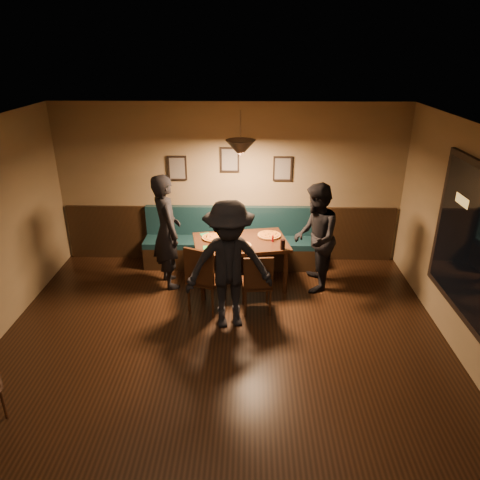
{
  "coord_description": "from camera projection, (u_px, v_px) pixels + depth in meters",
  "views": [
    {
      "loc": [
        0.34,
        -4.06,
        3.64
      ],
      "look_at": [
        0.2,
        2.12,
        0.95
      ],
      "focal_mm": 33.69,
      "sensor_mm": 36.0,
      "label": 1
    }
  ],
  "objects": [
    {
      "name": "floor",
      "position": [
        218.0,
        389.0,
        5.18
      ],
      "size": [
        7.0,
        7.0,
        0.0
      ],
      "primitive_type": "plane",
      "color": "black",
      "rests_on": "ground"
    },
    {
      "name": "diner_left",
      "position": [
        167.0,
        232.0,
        7.1
      ],
      "size": [
        0.69,
        0.8,
        1.86
      ],
      "primitive_type": "imported",
      "rotation": [
        0.0,
        0.0,
        2.01
      ],
      "color": "black",
      "rests_on": "floor"
    },
    {
      "name": "booth_bench",
      "position": [
        230.0,
        239.0,
        7.91
      ],
      "size": [
        3.0,
        0.6,
        1.0
      ],
      "primitive_type": null,
      "color": "#0F232D",
      "rests_on": "ground"
    },
    {
      "name": "chair_near_right",
      "position": [
        257.0,
        282.0,
        6.55
      ],
      "size": [
        0.46,
        0.46,
        0.95
      ],
      "primitive_type": null,
      "rotation": [
        0.0,
        0.0,
        0.09
      ],
      "color": "black",
      "rests_on": "floor"
    },
    {
      "name": "picture_left",
      "position": [
        177.0,
        168.0,
        7.7
      ],
      "size": [
        0.32,
        0.04,
        0.42
      ],
      "primitive_type": "cube",
      "color": "black",
      "rests_on": "wall_back"
    },
    {
      "name": "pizza_a",
      "position": [
        213.0,
        237.0,
        7.21
      ],
      "size": [
        0.39,
        0.39,
        0.04
      ],
      "primitive_type": "cylinder",
      "rotation": [
        0.0,
        0.0,
        -0.12
      ],
      "color": "gold",
      "rests_on": "dining_table"
    },
    {
      "name": "diner_right",
      "position": [
        315.0,
        238.0,
        7.02
      ],
      "size": [
        0.75,
        0.91,
        1.74
      ],
      "primitive_type": "imported",
      "rotation": [
        0.0,
        0.0,
        -1.68
      ],
      "color": "black",
      "rests_on": "floor"
    },
    {
      "name": "napkin_b",
      "position": [
        208.0,
        248.0,
        6.89
      ],
      "size": [
        0.15,
        0.15,
        0.01
      ],
      "primitive_type": "cube",
      "rotation": [
        0.0,
        0.0,
        0.12
      ],
      "color": "#20792F",
      "rests_on": "dining_table"
    },
    {
      "name": "ceiling",
      "position": [
        212.0,
        146.0,
        4.06
      ],
      "size": [
        7.0,
        7.0,
        0.0
      ],
      "primitive_type": "plane",
      "rotation": [
        3.14,
        0.0,
        0.0
      ],
      "color": "silver",
      "rests_on": "ground"
    },
    {
      "name": "diner_front",
      "position": [
        229.0,
        266.0,
        6.03
      ],
      "size": [
        1.29,
        0.89,
        1.83
      ],
      "primitive_type": "imported",
      "rotation": [
        0.0,
        0.0,
        0.19
      ],
      "color": "black",
      "rests_on": "floor"
    },
    {
      "name": "napkin_a",
      "position": [
        206.0,
        235.0,
        7.35
      ],
      "size": [
        0.21,
        0.21,
        0.01
      ],
      "primitive_type": "cube",
      "rotation": [
        0.0,
        0.0,
        0.4
      ],
      "color": "#1D703B",
      "rests_on": "dining_table"
    },
    {
      "name": "pendant_lamp",
      "position": [
        241.0,
        149.0,
        6.55
      ],
      "size": [
        0.44,
        0.44,
        0.25
      ],
      "primitive_type": "cone",
      "rotation": [
        3.14,
        0.0,
        0.0
      ],
      "color": "black",
      "rests_on": "ceiling"
    },
    {
      "name": "wall_back",
      "position": [
        230.0,
        185.0,
        7.83
      ],
      "size": [
        6.0,
        0.0,
        6.0
      ],
      "primitive_type": "plane",
      "rotation": [
        1.57,
        0.0,
        0.0
      ],
      "color": "#8C704F",
      "rests_on": "ground"
    },
    {
      "name": "soda_glass",
      "position": [
        283.0,
        244.0,
        6.81
      ],
      "size": [
        0.08,
        0.08,
        0.16
      ],
      "primitive_type": "cylinder",
      "rotation": [
        0.0,
        0.0,
        0.12
      ],
      "color": "black",
      "rests_on": "dining_table"
    },
    {
      "name": "dining_table",
      "position": [
        240.0,
        263.0,
        7.29
      ],
      "size": [
        1.61,
        1.19,
        0.78
      ],
      "primitive_type": "cube",
      "rotation": [
        0.0,
        0.0,
        0.19
      ],
      "color": "#311E0D",
      "rests_on": "floor"
    },
    {
      "name": "wainscot",
      "position": [
        230.0,
        233.0,
        8.16
      ],
      "size": [
        5.88,
        0.06,
        1.0
      ],
      "primitive_type": "cube",
      "color": "black",
      "rests_on": "ground"
    },
    {
      "name": "pizza_c",
      "position": [
        269.0,
        235.0,
        7.29
      ],
      "size": [
        0.43,
        0.43,
        0.04
      ],
      "primitive_type": "cylinder",
      "rotation": [
        0.0,
        0.0,
        0.16
      ],
      "color": "gold",
      "rests_on": "dining_table"
    },
    {
      "name": "cutlery_set",
      "position": [
        240.0,
        252.0,
        6.75
      ],
      "size": [
        0.2,
        0.03,
        0.0
      ],
      "primitive_type": "cube",
      "rotation": [
        0.0,
        0.0,
        1.61
      ],
      "color": "#B5B5B9",
      "rests_on": "dining_table"
    },
    {
      "name": "pizza_b",
      "position": [
        241.0,
        245.0,
        6.93
      ],
      "size": [
        0.41,
        0.41,
        0.04
      ],
      "primitive_type": "cylinder",
      "rotation": [
        0.0,
        0.0,
        0.4
      ],
      "color": "orange",
      "rests_on": "dining_table"
    },
    {
      "name": "picture_right",
      "position": [
        283.0,
        169.0,
        7.66
      ],
      "size": [
        0.32,
        0.04,
        0.42
      ],
      "primitive_type": "cube",
      "color": "black",
      "rests_on": "wall_back"
    },
    {
      "name": "picture_center",
      "position": [
        230.0,
        160.0,
        7.62
      ],
      "size": [
        0.32,
        0.04,
        0.42
      ],
      "primitive_type": "cube",
      "color": "black",
      "rests_on": "wall_back"
    },
    {
      "name": "chair_near_left",
      "position": [
        207.0,
        277.0,
        6.57
      ],
      "size": [
        0.61,
        0.61,
        1.04
      ],
      "primitive_type": null,
      "rotation": [
        0.0,
        0.0,
        -0.41
      ],
      "color": "black",
      "rests_on": "floor"
    },
    {
      "name": "tabasco_bottle",
      "position": [
        273.0,
        238.0,
        7.08
      ],
      "size": [
        0.04,
        0.04,
        0.13
      ],
      "primitive_type": "cylinder",
      "rotation": [
        0.0,
        0.0,
        -0.27
      ],
      "color": "#97050C",
      "rests_on": "dining_table"
    }
  ]
}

